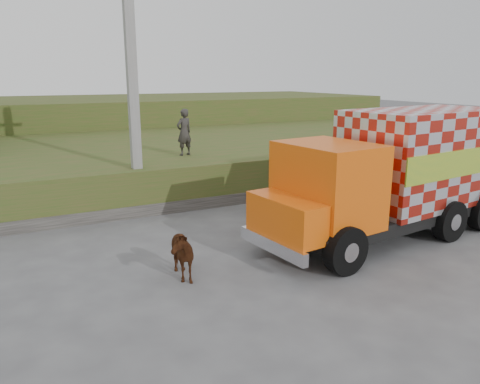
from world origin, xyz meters
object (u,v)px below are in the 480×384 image
cargo_truck (397,173)px  utility_pole (133,88)px  pedestrian (184,132)px  cow (177,252)px

cargo_truck → utility_pole: bearing=130.3°
pedestrian → utility_pole: bearing=20.9°
utility_pole → cargo_truck: (5.92, -5.48, -2.26)m
cargo_truck → cow: cargo_truck is taller
pedestrian → cargo_truck: bearing=100.6°
cargo_truck → pedestrian: (-3.63, 7.21, 0.56)m
cow → utility_pole: bearing=87.0°
cow → cargo_truck: bearing=3.1°
cargo_truck → cow: 6.61m
utility_pole → cargo_truck: utility_pole is taller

